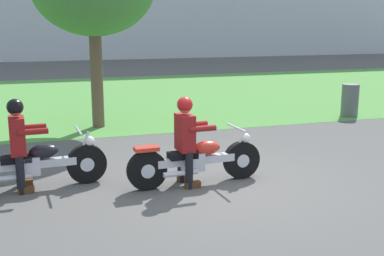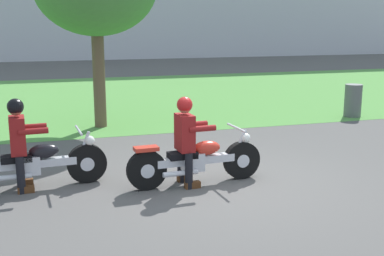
{
  "view_description": "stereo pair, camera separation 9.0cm",
  "coord_description": "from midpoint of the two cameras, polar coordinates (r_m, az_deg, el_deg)",
  "views": [
    {
      "loc": [
        -2.64,
        -6.83,
        2.47
      ],
      "look_at": [
        -0.37,
        0.31,
        0.85
      ],
      "focal_mm": 45.82,
      "sensor_mm": 36.0,
      "label": 1
    },
    {
      "loc": [
        -2.56,
        -6.86,
        2.47
      ],
      "look_at": [
        -0.37,
        0.31,
        0.85
      ],
      "focal_mm": 45.82,
      "sensor_mm": 36.0,
      "label": 2
    }
  ],
  "objects": [
    {
      "name": "rider_lead",
      "position": [
        7.44,
        -0.37,
        -0.74
      ],
      "size": [
        0.56,
        0.48,
        1.38
      ],
      "rotation": [
        0.0,
        0.0,
        0.06
      ],
      "color": "black",
      "rests_on": "ground"
    },
    {
      "name": "rider_follow",
      "position": [
        7.66,
        -19.17,
        -1.02
      ],
      "size": [
        0.56,
        0.48,
        1.39
      ],
      "rotation": [
        0.0,
        0.0,
        0.06
      ],
      "color": "black",
      "rests_on": "ground"
    },
    {
      "name": "motorcycle_follow",
      "position": [
        7.76,
        -17.71,
        -4.0
      ],
      "size": [
        2.24,
        0.66,
        0.87
      ],
      "rotation": [
        0.0,
        0.0,
        0.06
      ],
      "color": "black",
      "rests_on": "ground"
    },
    {
      "name": "ground",
      "position": [
        7.73,
        3.63,
        -6.47
      ],
      "size": [
        120.0,
        120.0,
        0.0
      ],
      "primitive_type": "plane",
      "color": "#565451"
    },
    {
      "name": "grass_verge",
      "position": [
        16.92,
        -7.98,
        3.68
      ],
      "size": [
        60.0,
        12.0,
        0.01
      ],
      "primitive_type": "cube",
      "color": "#549342",
      "rests_on": "ground"
    },
    {
      "name": "trash_can",
      "position": [
        13.76,
        18.41,
        3.05
      ],
      "size": [
        0.45,
        0.45,
        0.87
      ],
      "primitive_type": "cylinder",
      "color": "#595E5B",
      "rests_on": "ground"
    },
    {
      "name": "motorcycle_lead",
      "position": [
        7.6,
        0.84,
        -3.78
      ],
      "size": [
        2.19,
        0.66,
        0.86
      ],
      "rotation": [
        0.0,
        0.0,
        0.06
      ],
      "color": "black",
      "rests_on": "ground"
    }
  ]
}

